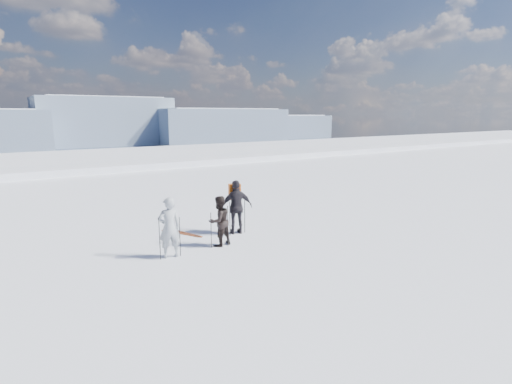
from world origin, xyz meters
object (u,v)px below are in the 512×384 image
skier_grey (169,228)px  skier_pack (237,207)px  skis_loose (183,233)px  skier_dark (219,221)px

skier_grey → skier_pack: bearing=-155.2°
skier_pack → skis_loose: 2.15m
skis_loose → skier_grey: bearing=-121.7°
skier_dark → skis_loose: bearing=-89.0°
skier_grey → skis_loose: 2.54m
skier_grey → skier_dark: (1.72, 0.14, -0.09)m
skier_dark → skier_pack: 1.43m
skier_grey → skier_dark: 1.73m
skier_dark → skis_loose: skier_dark is taller
skier_dark → skier_pack: size_ratio=0.85×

